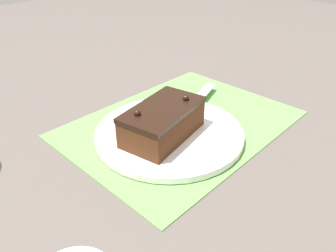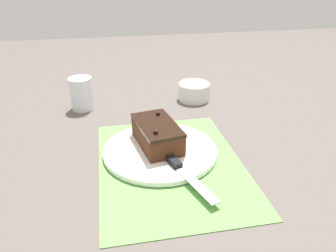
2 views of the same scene
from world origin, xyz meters
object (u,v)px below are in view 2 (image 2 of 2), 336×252
at_px(serving_knife, 181,168).
at_px(small_bowl, 194,90).
at_px(chocolate_cake, 157,134).
at_px(drinking_glass, 82,94).
at_px(cake_plate, 160,151).

xyz_separation_m(serving_knife, small_bowl, (-0.44, 0.15, 0.01)).
xyz_separation_m(chocolate_cake, small_bowl, (-0.31, 0.18, -0.01)).
bearing_deg(small_bowl, serving_knife, -18.64).
height_order(drinking_glass, small_bowl, drinking_glass).
bearing_deg(serving_knife, small_bowl, -127.05).
height_order(cake_plate, small_bowl, small_bowl).
relative_size(chocolate_cake, small_bowl, 1.60).
distance_m(cake_plate, serving_knife, 0.11).
relative_size(cake_plate, drinking_glass, 2.72).
bearing_deg(chocolate_cake, serving_knife, 15.39).
bearing_deg(drinking_glass, small_bowl, 91.16).
distance_m(cake_plate, chocolate_cake, 0.04).
distance_m(serving_knife, drinking_glass, 0.49).
distance_m(cake_plate, drinking_glass, 0.39).
height_order(chocolate_cake, serving_knife, chocolate_cake).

